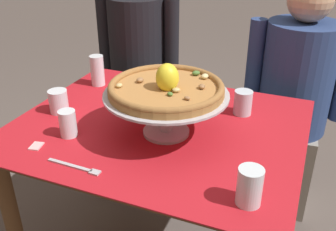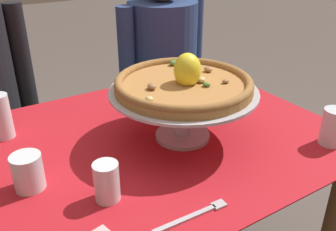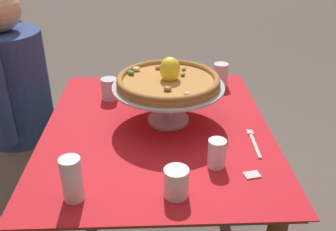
# 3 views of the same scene
# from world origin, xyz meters

# --- Properties ---
(dining_table) EXTENTS (1.06, 0.88, 0.75)m
(dining_table) POSITION_xyz_m (0.00, 0.00, 0.63)
(dining_table) COLOR brown
(dining_table) RESTS_ON ground
(pizza_stand) EXTENTS (0.43, 0.43, 0.16)m
(pizza_stand) POSITION_xyz_m (0.05, -0.05, 0.88)
(pizza_stand) COLOR #B7B7C1
(pizza_stand) RESTS_ON dining_table
(pizza) EXTENTS (0.40, 0.40, 0.11)m
(pizza) POSITION_xyz_m (0.05, -0.05, 0.93)
(pizza) COLOR #AD753D
(pizza) RESTS_ON pizza_stand
(water_glass_back_left) EXTENTS (0.06, 0.06, 0.14)m
(water_glass_back_left) POSITION_xyz_m (-0.41, 0.25, 0.81)
(water_glass_back_left) COLOR white
(water_glass_back_left) RESTS_ON dining_table
(water_glass_back_right) EXTENTS (0.07, 0.07, 0.10)m
(water_glass_back_right) POSITION_xyz_m (0.27, 0.21, 0.80)
(water_glass_back_right) COLOR silver
(water_glass_back_right) RESTS_ON dining_table
(water_glass_side_left) EXTENTS (0.07, 0.07, 0.09)m
(water_glass_side_left) POSITION_xyz_m (-0.41, -0.05, 0.79)
(water_glass_side_left) COLOR white
(water_glass_side_left) RESTS_ON dining_table
(water_glass_front_left) EXTENTS (0.06, 0.06, 0.10)m
(water_glass_front_left) POSITION_xyz_m (-0.26, -0.19, 0.80)
(water_glass_front_left) COLOR white
(water_glass_front_left) RESTS_ON dining_table
(water_glass_front_right) EXTENTS (0.07, 0.07, 0.11)m
(water_glass_front_right) POSITION_xyz_m (0.40, -0.31, 0.80)
(water_glass_front_right) COLOR silver
(water_glass_front_right) RESTS_ON dining_table
(dinner_fork) EXTENTS (0.19, 0.02, 0.01)m
(dinner_fork) POSITION_xyz_m (-0.12, -0.35, 0.76)
(dinner_fork) COLOR #B7B7C1
(dinner_fork) RESTS_ON dining_table
(diner_right) EXTENTS (0.50, 0.37, 1.23)m
(diner_right) POSITION_xyz_m (0.44, 0.70, 0.60)
(diner_right) COLOR gray
(diner_right) RESTS_ON ground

